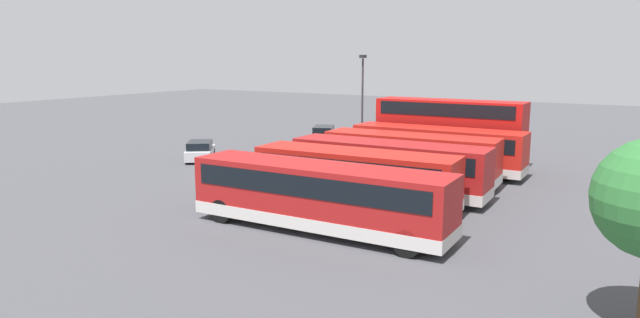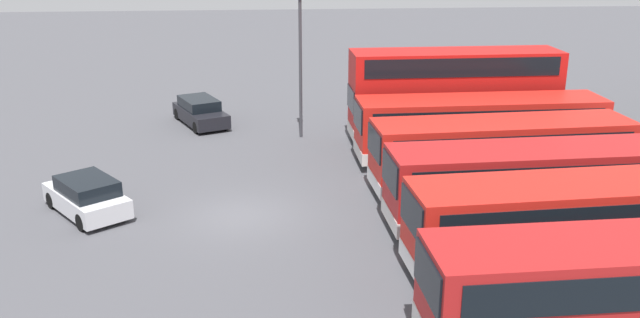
{
  "view_description": "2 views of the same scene",
  "coord_description": "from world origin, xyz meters",
  "px_view_note": "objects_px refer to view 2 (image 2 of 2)",
  "views": [
    {
      "loc": [
        29.22,
        22.82,
        7.52
      ],
      "look_at": [
        -0.6,
        4.69,
        1.1
      ],
      "focal_mm": 31.28,
      "sensor_mm": 36.0,
      "label": 1
    },
    {
      "loc": [
        23.58,
        0.83,
        10.08
      ],
      "look_at": [
        -1.53,
        3.08,
        1.63
      ],
      "focal_mm": 38.34,
      "sensor_mm": 36.0,
      "label": 2
    }
  ],
  "objects_px": {
    "bus_single_deck_fourth": "(540,184)",
    "car_hatchback_silver": "(200,112)",
    "bus_double_decker_near_end": "(454,93)",
    "lamp_post_tall": "(300,49)",
    "bus_single_deck_second": "(479,127)",
    "bus_single_deck_fifth": "(575,223)",
    "car_small_green": "(87,196)",
    "bus_single_deck_third": "(501,153)"
  },
  "relations": [
    {
      "from": "bus_single_deck_fifth",
      "to": "car_hatchback_silver",
      "type": "bearing_deg",
      "value": -145.03
    },
    {
      "from": "bus_single_deck_second",
      "to": "bus_double_decker_near_end",
      "type": "bearing_deg",
      "value": -174.53
    },
    {
      "from": "bus_single_deck_second",
      "to": "car_small_green",
      "type": "height_order",
      "value": "bus_single_deck_second"
    },
    {
      "from": "car_hatchback_silver",
      "to": "lamp_post_tall",
      "type": "distance_m",
      "value": 7.17
    },
    {
      "from": "bus_double_decker_near_end",
      "to": "bus_single_deck_second",
      "type": "bearing_deg",
      "value": 5.47
    },
    {
      "from": "car_hatchback_silver",
      "to": "bus_single_deck_third",
      "type": "bearing_deg",
      "value": 48.67
    },
    {
      "from": "bus_single_deck_second",
      "to": "bus_single_deck_fourth",
      "type": "xyz_separation_m",
      "value": [
        7.33,
        -0.13,
        -0.0
      ]
    },
    {
      "from": "bus_double_decker_near_end",
      "to": "bus_single_deck_second",
      "type": "xyz_separation_m",
      "value": [
        3.3,
        0.32,
        -0.82
      ]
    },
    {
      "from": "bus_single_deck_second",
      "to": "car_hatchback_silver",
      "type": "height_order",
      "value": "bus_single_deck_second"
    },
    {
      "from": "bus_single_deck_third",
      "to": "bus_double_decker_near_end",
      "type": "bearing_deg",
      "value": 179.95
    },
    {
      "from": "bus_single_deck_second",
      "to": "car_hatchback_silver",
      "type": "relative_size",
      "value": 2.36
    },
    {
      "from": "bus_single_deck_fourth",
      "to": "car_small_green",
      "type": "relative_size",
      "value": 2.57
    },
    {
      "from": "bus_double_decker_near_end",
      "to": "lamp_post_tall",
      "type": "distance_m",
      "value": 7.9
    },
    {
      "from": "bus_single_deck_third",
      "to": "car_small_green",
      "type": "xyz_separation_m",
      "value": [
        0.95,
        -16.09,
        -0.92
      ]
    },
    {
      "from": "bus_single_deck_second",
      "to": "bus_single_deck_fifth",
      "type": "distance_m",
      "value": 10.75
    },
    {
      "from": "bus_single_deck_fourth",
      "to": "car_hatchback_silver",
      "type": "xyz_separation_m",
      "value": [
        -14.81,
        -13.03,
        -0.92
      ]
    },
    {
      "from": "bus_single_deck_second",
      "to": "car_hatchback_silver",
      "type": "bearing_deg",
      "value": -119.61
    },
    {
      "from": "bus_single_deck_third",
      "to": "car_small_green",
      "type": "distance_m",
      "value": 16.14
    },
    {
      "from": "bus_single_deck_second",
      "to": "car_small_green",
      "type": "distance_m",
      "value": 17.11
    },
    {
      "from": "bus_single_deck_fourth",
      "to": "car_hatchback_silver",
      "type": "distance_m",
      "value": 19.75
    },
    {
      "from": "bus_double_decker_near_end",
      "to": "car_hatchback_silver",
      "type": "xyz_separation_m",
      "value": [
        -4.18,
        -12.85,
        -1.75
      ]
    },
    {
      "from": "bus_single_deck_fourth",
      "to": "bus_double_decker_near_end",
      "type": "bearing_deg",
      "value": -179.02
    },
    {
      "from": "bus_single_deck_third",
      "to": "bus_single_deck_fifth",
      "type": "bearing_deg",
      "value": -0.83
    },
    {
      "from": "bus_single_deck_second",
      "to": "lamp_post_tall",
      "type": "distance_m",
      "value": 9.51
    },
    {
      "from": "bus_single_deck_fifth",
      "to": "lamp_post_tall",
      "type": "height_order",
      "value": "lamp_post_tall"
    },
    {
      "from": "bus_double_decker_near_end",
      "to": "car_hatchback_silver",
      "type": "bearing_deg",
      "value": -108.04
    },
    {
      "from": "bus_single_deck_second",
      "to": "bus_single_deck_third",
      "type": "height_order",
      "value": "same"
    },
    {
      "from": "bus_single_deck_second",
      "to": "bus_single_deck_third",
      "type": "distance_m",
      "value": 3.83
    },
    {
      "from": "bus_single_deck_second",
      "to": "bus_single_deck_fourth",
      "type": "bearing_deg",
      "value": -1.05
    },
    {
      "from": "bus_double_decker_near_end",
      "to": "car_small_green",
      "type": "relative_size",
      "value": 2.43
    },
    {
      "from": "car_small_green",
      "to": "lamp_post_tall",
      "type": "relative_size",
      "value": 0.55
    },
    {
      "from": "bus_single_deck_fourth",
      "to": "car_small_green",
      "type": "distance_m",
      "value": 16.5
    },
    {
      "from": "bus_single_deck_fifth",
      "to": "car_hatchback_silver",
      "type": "xyz_separation_m",
      "value": [
        -18.22,
        -12.74,
        -0.92
      ]
    },
    {
      "from": "lamp_post_tall",
      "to": "bus_double_decker_near_end",
      "type": "bearing_deg",
      "value": 80.49
    },
    {
      "from": "car_hatchback_silver",
      "to": "car_small_green",
      "type": "bearing_deg",
      "value": -14.86
    },
    {
      "from": "bus_single_deck_fifth",
      "to": "bus_double_decker_near_end",
      "type": "bearing_deg",
      "value": 179.57
    },
    {
      "from": "car_small_green",
      "to": "car_hatchback_silver",
      "type": "bearing_deg",
      "value": 165.14
    },
    {
      "from": "bus_single_deck_fifth",
      "to": "lamp_post_tall",
      "type": "relative_size",
      "value": 1.36
    },
    {
      "from": "bus_single_deck_third",
      "to": "bus_single_deck_fourth",
      "type": "height_order",
      "value": "same"
    },
    {
      "from": "bus_single_deck_fifth",
      "to": "lamp_post_tall",
      "type": "distance_m",
      "value": 17.24
    },
    {
      "from": "bus_single_deck_second",
      "to": "bus_single_deck_fifth",
      "type": "bearing_deg",
      "value": -2.25
    },
    {
      "from": "bus_single_deck_third",
      "to": "bus_single_deck_fifth",
      "type": "distance_m",
      "value": 6.93
    }
  ]
}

